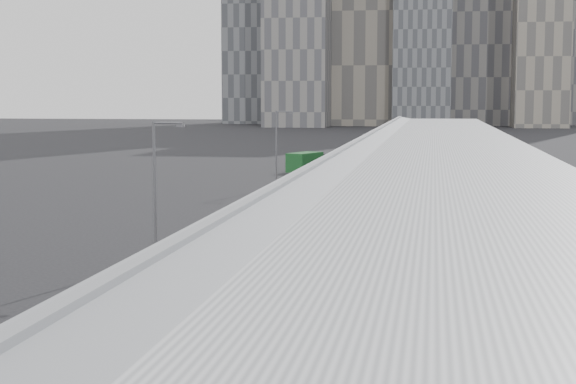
% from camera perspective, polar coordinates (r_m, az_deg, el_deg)
% --- Properties ---
extents(sidewalk, '(10.00, 170.00, 0.12)m').
position_cam_1_polar(sidewalk, '(63.61, 6.29, -3.01)').
color(sidewalk, gray).
rests_on(sidewalk, ground).
extents(lane_line, '(0.12, 160.00, 0.02)m').
position_cam_1_polar(lane_line, '(65.02, -3.00, -2.83)').
color(lane_line, gold).
rests_on(lane_line, ground).
extents(depot, '(12.45, 160.40, 7.20)m').
position_cam_1_polar(depot, '(63.08, 9.95, 0.02)').
color(depot, gray).
rests_on(depot, ground).
extents(bus_1, '(3.22, 12.59, 3.64)m').
position_cam_1_polar(bus_1, '(29.62, -11.98, -10.84)').
color(bus_1, black).
rests_on(bus_1, ground).
extents(bus_2, '(2.91, 13.07, 3.81)m').
position_cam_1_polar(bus_2, '(44.71, -3.43, -4.86)').
color(bus_2, white).
rests_on(bus_2, ground).
extents(bus_3, '(3.98, 14.17, 4.09)m').
position_cam_1_polar(bus_3, '(56.01, -0.95, -2.49)').
color(bus_3, gray).
rests_on(bus_3, ground).
extents(bus_4, '(3.64, 12.42, 3.58)m').
position_cam_1_polar(bus_4, '(69.35, 0.79, -1.01)').
color(bus_4, '#AAADB4').
rests_on(bus_4, ground).
extents(bus_5, '(2.87, 12.83, 3.75)m').
position_cam_1_polar(bus_5, '(86.06, 2.72, 0.42)').
color(bus_5, '#161832').
rests_on(bus_5, ground).
extents(bus_6, '(2.98, 13.44, 3.91)m').
position_cam_1_polar(bus_6, '(98.71, 3.59, 1.18)').
color(bus_6, white).
rests_on(bus_6, ground).
extents(bus_7, '(2.95, 13.27, 3.88)m').
position_cam_1_polar(bus_7, '(112.54, 4.12, 1.78)').
color(bus_7, gray).
rests_on(bus_7, ground).
extents(bus_8, '(3.65, 12.70, 3.66)m').
position_cam_1_polar(bus_8, '(127.39, 4.92, 2.23)').
color(bus_8, gray).
rests_on(bus_8, ground).
extents(bus_9, '(3.73, 13.82, 3.99)m').
position_cam_1_polar(bus_9, '(139.76, 5.07, 2.63)').
color(bus_9, '#161F32').
rests_on(bus_9, ground).
extents(bus_10, '(3.79, 13.51, 3.90)m').
position_cam_1_polar(bus_10, '(153.11, 5.80, 2.91)').
color(bus_10, white).
rests_on(bus_10, ground).
extents(tree_1, '(1.32, 1.32, 4.28)m').
position_cam_1_polar(tree_1, '(42.87, 1.00, -2.71)').
color(tree_1, black).
rests_on(tree_1, ground).
extents(tree_2, '(1.98, 1.98, 4.20)m').
position_cam_1_polar(tree_2, '(61.20, 3.22, -0.39)').
color(tree_2, black).
rests_on(tree_2, ground).
extents(tree_3, '(1.88, 1.88, 4.87)m').
position_cam_1_polar(tree_3, '(89.69, 5.23, 2.11)').
color(tree_3, black).
rests_on(tree_3, ground).
extents(tree_4, '(1.49, 1.49, 3.60)m').
position_cam_1_polar(tree_4, '(109.93, 6.09, 2.27)').
color(tree_4, black).
rests_on(tree_4, ground).
extents(street_lamp_near, '(2.04, 0.22, 8.68)m').
position_cam_1_polar(street_lamp_near, '(54.55, -8.43, 0.70)').
color(street_lamp_near, '#59595E').
rests_on(street_lamp_near, ground).
extents(street_lamp_far, '(2.04, 0.22, 8.69)m').
position_cam_1_polar(street_lamp_far, '(98.07, -0.65, 3.14)').
color(street_lamp_far, '#59595E').
rests_on(street_lamp_far, ground).
extents(shipping_container, '(4.68, 6.34, 2.61)m').
position_cam_1_polar(shipping_container, '(121.44, 1.09, 1.95)').
color(shipping_container, '#16471E').
rests_on(shipping_container, ground).
extents(suv, '(3.81, 6.35, 1.65)m').
position_cam_1_polar(suv, '(132.30, 2.14, 2.08)').
color(suv, black).
rests_on(suv, ground).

